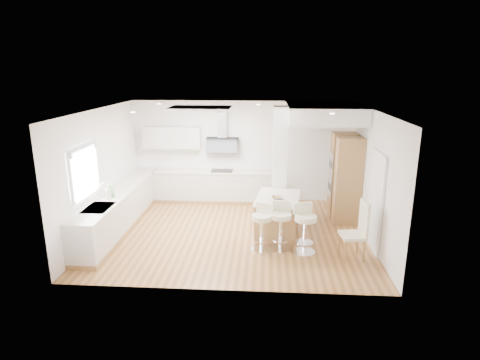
# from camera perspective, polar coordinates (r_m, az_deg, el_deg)

# --- Properties ---
(ground) EXTENTS (6.00, 6.00, 0.00)m
(ground) POSITION_cam_1_polar(r_m,az_deg,el_deg) (9.31, -0.91, -7.46)
(ground) COLOR #AE7540
(ground) RESTS_ON ground
(ceiling) EXTENTS (6.00, 5.00, 0.02)m
(ceiling) POSITION_cam_1_polar(r_m,az_deg,el_deg) (9.31, -0.91, -7.46)
(ceiling) COLOR white
(ceiling) RESTS_ON ground
(wall_back) EXTENTS (6.00, 0.04, 2.80)m
(wall_back) POSITION_cam_1_polar(r_m,az_deg,el_deg) (11.29, 0.10, 4.11)
(wall_back) COLOR white
(wall_back) RESTS_ON ground
(wall_left) EXTENTS (0.04, 5.00, 2.80)m
(wall_left) POSITION_cam_1_polar(r_m,az_deg,el_deg) (9.58, -19.14, 1.15)
(wall_left) COLOR white
(wall_left) RESTS_ON ground
(wall_right) EXTENTS (0.04, 5.00, 2.80)m
(wall_right) POSITION_cam_1_polar(r_m,az_deg,el_deg) (9.12, 18.18, 0.54)
(wall_right) COLOR white
(wall_right) RESTS_ON ground
(skylight) EXTENTS (4.10, 2.10, 0.06)m
(skylight) POSITION_cam_1_polar(r_m,az_deg,el_deg) (9.31, -5.62, 10.12)
(skylight) COLOR white
(skylight) RESTS_ON ground
(window_left) EXTENTS (0.06, 1.28, 1.07)m
(window_left) POSITION_cam_1_polar(r_m,az_deg,el_deg) (8.70, -21.28, 1.54)
(window_left) COLOR white
(window_left) RESTS_ON ground
(doorway_right) EXTENTS (0.05, 1.00, 2.10)m
(doorway_right) POSITION_cam_1_polar(r_m,az_deg,el_deg) (8.67, 18.73, -3.04)
(doorway_right) COLOR #453D36
(doorway_right) RESTS_ON ground
(counter_left) EXTENTS (0.63, 4.50, 1.35)m
(counter_left) POSITION_cam_1_polar(r_m,az_deg,el_deg) (9.94, -16.56, -3.79)
(counter_left) COLOR #A97E48
(counter_left) RESTS_ON ground
(counter_back) EXTENTS (3.62, 0.63, 2.50)m
(counter_back) POSITION_cam_1_polar(r_m,az_deg,el_deg) (11.28, -4.64, 0.37)
(counter_back) COLOR #A97E48
(counter_back) RESTS_ON ground
(pillar) EXTENTS (0.35, 0.35, 2.80)m
(pillar) POSITION_cam_1_polar(r_m,az_deg,el_deg) (9.76, 5.67, 2.20)
(pillar) COLOR white
(pillar) RESTS_ON ground
(soffit) EXTENTS (1.78, 2.20, 0.40)m
(soffit) POSITION_cam_1_polar(r_m,az_deg,el_deg) (10.09, 11.83, 9.31)
(soffit) COLOR white
(soffit) RESTS_ON ground
(oven_column) EXTENTS (0.63, 1.21, 2.10)m
(oven_column) POSITION_cam_1_polar(r_m,az_deg,el_deg) (10.30, 14.66, 0.46)
(oven_column) COLOR #A97E48
(oven_column) RESTS_ON ground
(peninsula) EXTENTS (1.11, 1.53, 0.93)m
(peninsula) POSITION_cam_1_polar(r_m,az_deg,el_deg) (9.16, 5.34, -4.98)
(peninsula) COLOR #A97E48
(peninsula) RESTS_ON ground
(bar_stool_a) EXTENTS (0.57, 0.57, 0.98)m
(bar_stool_a) POSITION_cam_1_polar(r_m,az_deg,el_deg) (8.29, 3.18, -6.38)
(bar_stool_a) COLOR white
(bar_stool_a) RESTS_ON ground
(bar_stool_b) EXTENTS (0.50, 0.50, 1.02)m
(bar_stool_b) POSITION_cam_1_polar(r_m,az_deg,el_deg) (8.33, 5.83, -6.16)
(bar_stool_b) COLOR white
(bar_stool_b) RESTS_ON ground
(bar_stool_c) EXTENTS (0.58, 0.58, 1.03)m
(bar_stool_c) POSITION_cam_1_polar(r_m,az_deg,el_deg) (8.24, 9.20, -6.48)
(bar_stool_c) COLOR white
(bar_stool_c) RESTS_ON ground
(dining_chair) EXTENTS (0.52, 0.52, 1.19)m
(dining_chair) POSITION_cam_1_polar(r_m,az_deg,el_deg) (8.22, 16.48, -6.58)
(dining_chair) COLOR #F1EBC4
(dining_chair) RESTS_ON ground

